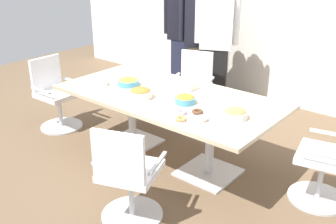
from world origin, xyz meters
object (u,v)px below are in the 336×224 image
Objects in this scene: office_chair_0 at (193,90)px; plate_stack at (100,83)px; person_standing_2 at (216,42)px; napkin_pile at (189,86)px; snack_bowl_chips_yellow at (128,82)px; conference_table at (168,106)px; office_chair_2 at (128,179)px; snack_bowl_pretzels at (141,93)px; office_chair_1 at (56,97)px; person_standing_1 at (200,39)px; office_chair_3 at (330,163)px; person_standing_0 at (183,33)px; donut_platter at (190,116)px; snack_bowl_chips_orange at (185,99)px; snack_bowl_cookies at (236,113)px.

plate_stack is (-0.35, -1.31, 0.37)m from office_chair_0.
person_standing_2 is 10.74× the size of napkin_pile.
office_chair_0 reaches higher than snack_bowl_chips_yellow.
person_standing_2 is at bearing 110.69° from napkin_pile.
office_chair_2 reaches higher than conference_table.
office_chair_1 is at bearing -179.31° from snack_bowl_pretzels.
office_chair_0 is 0.76m from person_standing_2.
office_chair_3 is at bearing 116.01° from person_standing_1.
office_chair_3 reaches higher than snack_bowl_pretzels.
person_standing_0 is at bearing 51.36° from office_chair_3.
office_chair_1 reaches higher than donut_platter.
office_chair_1 reaches higher than snack_bowl_pretzels.
snack_bowl_chips_orange reaches higher than napkin_pile.
snack_bowl_chips_orange is 1.20× the size of napkin_pile.
snack_bowl_pretzels is 0.71m from donut_platter.
donut_platter is 0.80m from napkin_pile.
conference_table is at bearing 164.46° from snack_bowl_chips_orange.
plate_stack is (-1.24, 0.82, 0.37)m from office_chair_2.
snack_bowl_chips_yellow is at bearing 67.36° from office_chair_0.
person_standing_1 reaches higher than snack_bowl_chips_yellow.
snack_bowl_pretzels is (-1.80, -0.54, 0.40)m from office_chair_3.
napkin_pile is at bearing 29.37° from snack_bowl_chips_yellow.
person_standing_0 is (0.52, 1.99, 0.59)m from office_chair_1.
office_chair_0 is 1.40m from plate_stack.
office_chair_2 is 3.85× the size of snack_bowl_pretzels.
office_chair_2 is 1.07m from snack_bowl_chips_orange.
snack_bowl_chips_orange is at bearing 104.85° from office_chair_0.
napkin_pile reaches higher than donut_platter.
office_chair_2 is 2.92m from person_standing_1.
office_chair_2 is 3.76× the size of snack_bowl_chips_yellow.
office_chair_3 is at bearing 16.74° from snack_bowl_pretzels.
person_standing_1 is (-1.15, 2.63, 0.58)m from office_chair_2.
donut_platter is at bearing 86.33° from office_chair_1.
office_chair_2 is at bearing -73.85° from napkin_pile.
conference_table is at bearing 59.28° from snack_bowl_pretzels.
snack_bowl_cookies is (1.99, -1.80, -0.20)m from person_standing_0.
office_chair_0 is 2.71× the size of donut_platter.
conference_table is 10.71× the size of snack_bowl_cookies.
plate_stack is at bearing -142.99° from snack_bowl_chips_yellow.
snack_bowl_pretzels is (0.29, -1.32, 0.40)m from office_chair_0.
office_chair_0 is 1.00× the size of office_chair_2.
person_standing_0 is 7.99× the size of snack_bowl_pretzels.
napkin_pile is (-1.59, 0.00, 0.38)m from office_chair_3.
person_standing_0 is at bearing 108.29° from snack_bowl_chips_yellow.
office_chair_3 is 1.63m from napkin_pile.
napkin_pile is (0.85, 0.53, 0.01)m from plate_stack.
snack_bowl_cookies is at bearing 39.61° from donut_platter.
snack_bowl_pretzels reaches higher than napkin_pile.
snack_bowl_chips_orange reaches higher than conference_table.
office_chair_3 is 2.50m from person_standing_2.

